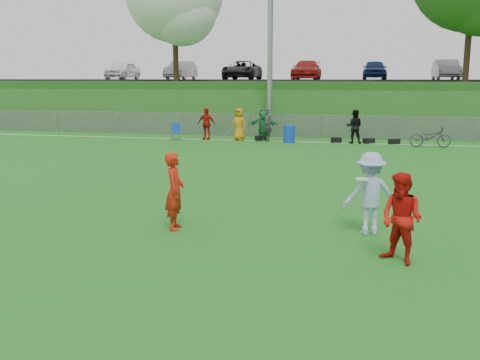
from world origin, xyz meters
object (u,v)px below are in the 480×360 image
(player_red_left, at_px, (175,191))
(frisbee, at_px, (362,179))
(player_red_center, at_px, (401,219))
(player_blue, at_px, (370,194))
(bicycle, at_px, (430,137))
(recycling_bin, at_px, (289,134))

(player_red_left, xyz_separation_m, frisbee, (3.97, 0.27, 0.38))
(player_red_center, distance_m, player_blue, 1.83)
(player_red_left, distance_m, player_red_center, 4.82)
(player_blue, distance_m, bicycle, 15.65)
(player_red_left, distance_m, bicycle, 17.44)
(frisbee, height_order, bicycle, frisbee)
(player_red_left, height_order, player_red_center, player_red_left)
(player_blue, xyz_separation_m, bicycle, (3.10, 15.34, -0.38))
(player_red_center, bearing_deg, frisbee, 152.87)
(recycling_bin, relative_size, bicycle, 0.46)
(frisbee, distance_m, recycling_bin, 16.34)
(player_red_center, xyz_separation_m, player_blue, (-0.51, 1.75, 0.06))
(player_red_left, bearing_deg, recycling_bin, -11.44)
(player_red_left, bearing_deg, player_blue, -92.57)
(recycling_bin, xyz_separation_m, bicycle, (6.78, -0.34, 0.06))
(recycling_bin, bearing_deg, player_red_left, -91.64)
(player_blue, relative_size, bicycle, 0.93)
(bicycle, bearing_deg, player_blue, 166.68)
(bicycle, bearing_deg, player_red_left, 153.55)
(player_red_center, bearing_deg, bicycle, 119.61)
(player_red_center, height_order, recycling_bin, player_red_center)
(player_red_left, height_order, player_blue, player_blue)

